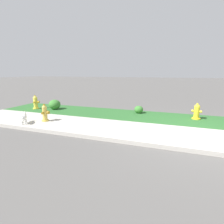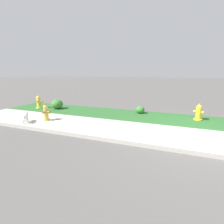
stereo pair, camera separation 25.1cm
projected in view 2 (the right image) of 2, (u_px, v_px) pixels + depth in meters
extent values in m
plane|color=#5B5956|center=(195.00, 139.00, 5.08)|extent=(120.00, 120.00, 0.00)
cube|color=#BCB7AD|center=(195.00, 139.00, 5.08)|extent=(18.00, 2.03, 0.01)
cube|color=#2D662D|center=(192.00, 121.00, 6.95)|extent=(18.00, 2.10, 0.01)
cube|color=#BCB7AD|center=(199.00, 153.00, 4.07)|extent=(18.00, 0.16, 0.12)
cylinder|color=gold|center=(47.00, 120.00, 6.97)|extent=(0.27, 0.27, 0.05)
cylinder|color=gold|center=(46.00, 113.00, 6.91)|extent=(0.18, 0.18, 0.50)
sphere|color=gold|center=(45.00, 107.00, 6.86)|extent=(0.19, 0.19, 0.19)
cube|color=olive|center=(45.00, 104.00, 6.83)|extent=(0.06, 0.06, 0.06)
cylinder|color=olive|center=(48.00, 111.00, 7.03)|extent=(0.10, 0.10, 0.09)
cylinder|color=olive|center=(44.00, 113.00, 6.77)|extent=(0.10, 0.10, 0.09)
cylinder|color=olive|center=(49.00, 112.00, 6.87)|extent=(0.11, 0.13, 0.12)
cylinder|color=yellow|center=(39.00, 108.00, 9.36)|extent=(0.32, 0.32, 0.05)
cylinder|color=yellow|center=(39.00, 103.00, 9.30)|extent=(0.21, 0.21, 0.51)
sphere|color=yellow|center=(38.00, 98.00, 9.24)|extent=(0.22, 0.22, 0.22)
cube|color=#B29323|center=(38.00, 95.00, 9.21)|extent=(0.07, 0.07, 0.06)
cylinder|color=#B29323|center=(40.00, 101.00, 9.43)|extent=(0.11, 0.11, 0.09)
cylinder|color=#B29323|center=(37.00, 102.00, 9.14)|extent=(0.11, 0.11, 0.09)
cylinder|color=#B29323|center=(41.00, 101.00, 9.27)|extent=(0.13, 0.14, 0.12)
cylinder|color=yellow|center=(198.00, 119.00, 7.06)|extent=(0.33, 0.33, 0.05)
cylinder|color=yellow|center=(199.00, 113.00, 7.00)|extent=(0.22, 0.22, 0.46)
sphere|color=yellow|center=(199.00, 108.00, 6.95)|extent=(0.23, 0.23, 0.23)
cube|color=yellow|center=(200.00, 105.00, 6.92)|extent=(0.07, 0.07, 0.06)
cylinder|color=yellow|center=(195.00, 111.00, 7.09)|extent=(0.11, 0.11, 0.09)
cylinder|color=yellow|center=(203.00, 113.00, 6.89)|extent=(0.11, 0.11, 0.09)
cylinder|color=yellow|center=(200.00, 111.00, 7.11)|extent=(0.15, 0.13, 0.12)
ellipsoid|color=white|center=(25.00, 116.00, 6.59)|extent=(0.41, 0.44, 0.20)
sphere|color=white|center=(26.00, 114.00, 6.80)|extent=(0.16, 0.16, 0.16)
sphere|color=black|center=(26.00, 114.00, 6.88)|extent=(0.03, 0.03, 0.03)
cone|color=white|center=(24.00, 111.00, 6.77)|extent=(0.08, 0.08, 0.07)
cone|color=white|center=(27.00, 111.00, 6.80)|extent=(0.08, 0.08, 0.07)
cylinder|color=white|center=(24.00, 120.00, 6.73)|extent=(0.06, 0.06, 0.16)
cylinder|color=white|center=(28.00, 120.00, 6.76)|extent=(0.06, 0.06, 0.16)
cylinder|color=white|center=(23.00, 122.00, 6.49)|extent=(0.06, 0.06, 0.16)
cylinder|color=white|center=(27.00, 122.00, 6.53)|extent=(0.06, 0.06, 0.16)
cylinder|color=white|center=(24.00, 116.00, 6.37)|extent=(0.05, 0.05, 0.11)
ellipsoid|color=#3D7F33|center=(140.00, 110.00, 8.16)|extent=(0.41, 0.41, 0.35)
ellipsoid|color=#3D7F33|center=(57.00, 104.00, 9.16)|extent=(0.59, 0.59, 0.50)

